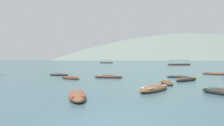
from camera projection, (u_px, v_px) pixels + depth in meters
name	position (u px, v px, depth m)	size (l,w,h in m)	color
ground_plane	(118.00, 60.00, 1507.84)	(6000.00, 6000.00, 0.00)	#385660
mountain_1	(51.00, 45.00, 1892.19)	(725.11, 725.11, 252.45)	#56665B
mountain_2	(160.00, 30.00, 1709.63)	(1938.37, 1938.37, 464.01)	slate
rowboat_1	(108.00, 77.00, 29.29)	(4.05, 1.89, 0.52)	#4C3323
rowboat_2	(216.00, 74.00, 35.74)	(4.13, 3.71, 0.56)	brown
rowboat_3	(223.00, 92.00, 15.29)	(2.44, 3.42, 0.55)	#2D2826
rowboat_4	(77.00, 96.00, 13.65)	(1.85, 3.96, 0.56)	brown
rowboat_5	(154.00, 89.00, 17.12)	(3.38, 4.10, 0.58)	brown
rowboat_6	(167.00, 83.00, 21.82)	(1.01, 3.38, 0.44)	#4C3323
rowboat_7	(59.00, 75.00, 33.63)	(3.10, 1.20, 0.47)	#2D2826
rowboat_8	(70.00, 78.00, 27.60)	(3.14, 2.79, 0.46)	brown
rowboat_10	(187.00, 79.00, 25.24)	(3.75, 3.71, 0.56)	#2D2826
rowboat_11	(178.00, 77.00, 29.59)	(3.16, 1.99, 0.41)	#2D2826
ferry_0	(179.00, 64.00, 95.94)	(9.62, 5.30, 2.54)	#4C3323
ferry_1	(106.00, 63.00, 155.14)	(9.24, 5.68, 2.54)	#4C3323
weed_patch_0	(193.00, 77.00, 30.70)	(2.67, 2.32, 0.14)	#477033
weed_patch_1	(47.00, 74.00, 38.30)	(1.96, 2.46, 0.14)	#38662D
weed_patch_2	(1.00, 75.00, 34.64)	(1.77, 1.76, 0.14)	#2D5628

